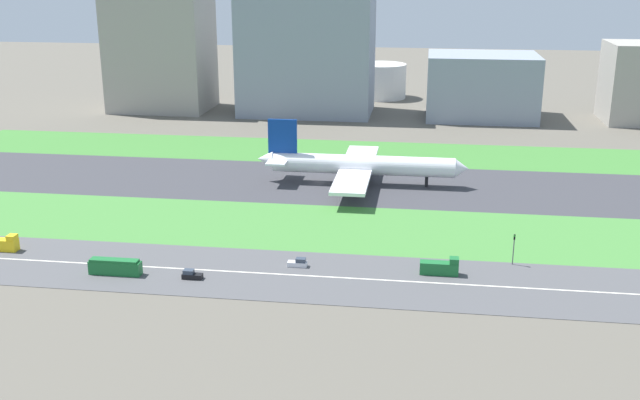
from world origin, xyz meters
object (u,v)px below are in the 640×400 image
Objects in this scene: truck_0 at (440,267)px; terminal_building at (161,50)px; office_tower at (481,86)px; car_3 at (298,263)px; hangar_building at (307,52)px; airliner at (357,165)px; traffic_light at (514,247)px; truck_1 at (1,244)px; fuel_tank_west at (380,81)px; bus_0 at (115,267)px; car_2 at (191,275)px.

truck_0 is 0.15× the size of terminal_building.
car_3 is at bearing -105.66° from office_tower.
hangar_building is at bearing 180.00° from office_tower.
terminal_building is 68.30m from hangar_building.
traffic_light is (41.04, -60.01, -1.94)m from airliner.
truck_1 is 0.33× the size of fuel_tank_west.
truck_0 is (24.69, -68.00, -4.56)m from airliner.
traffic_light is at bearing -66.78° from hangar_building.
car_3 is at bearing -165.65° from bus_0.
car_2 is 0.08× the size of hangar_building.
car_3 is at bearing -90.96° from fuel_tank_west.
fuel_tank_west is (3.80, 227.00, 7.63)m from car_3.
hangar_building is at bearing 106.42° from airliner.
car_2 is 207.13m from terminal_building.
office_tower is at bearing -115.14° from bus_0.
car_3 is 0.38× the size of bus_0.
car_3 is 48.78m from traffic_light.
fuel_tank_west is (42.87, 237.00, 6.73)m from bus_0.
car_2 is 17.29m from bus_0.
terminal_building reaches higher than bus_0.
bus_0 is (-46.04, -78.00, -4.41)m from airliner.
car_2 is at bearing -69.15° from terminal_building.
fuel_tank_west is (-44.21, 219.01, 4.26)m from traffic_light.
car_3 is (21.81, 10.00, 0.00)m from car_2.
bus_0 is at bearing -171.95° from truck_0.
bus_0 is 0.20× the size of hangar_building.
office_tower reaches higher than truck_1.
fuel_tank_west is at bearing 24.50° from terminal_building.
fuel_tank_west is (30.43, 45.00, -19.15)m from hangar_building.
truck_1 is at bearing -17.05° from bus_0.
airliner is 7.74× the size of truck_1.
airliner reaches higher than truck_0.
car_2 is at bearing -110.25° from airliner.
truck_0 is 71.44m from bus_0.
truck_0 is at bearing -55.18° from terminal_building.
fuel_tank_west is at bearing 55.93° from hangar_building.
truck_0 is 223.17m from terminal_building.
hangar_building is (-33.60, 114.00, 21.47)m from airliner.
car_2 is 0.08× the size of terminal_building.
fuel_tank_west is at bearing 97.00° from truck_0.
car_2 is 0.61× the size of traffic_light.
office_tower is (51.04, 182.00, 12.97)m from car_3.
office_tower is at bearing 0.00° from hangar_building.
office_tower is (122.71, 182.00, 12.22)m from truck_1.
bus_0 is at bearing -168.32° from traffic_light.
hangar_building reaches higher than airliner.
office_tower reaches higher than traffic_light.
car_3 is at bearing -155.37° from car_2.
airliner reaches higher than car_3.
truck_1 is (-78.64, -68.00, -4.56)m from airliner.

